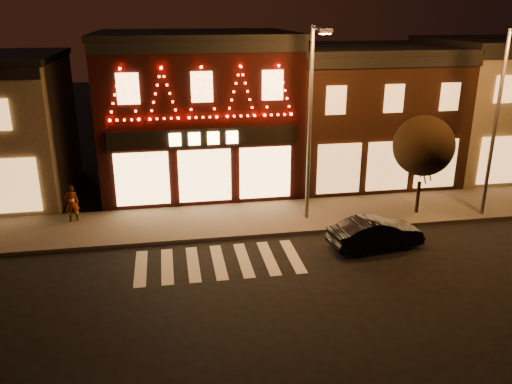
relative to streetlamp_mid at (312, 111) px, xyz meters
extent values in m
plane|color=black|center=(-4.54, -7.33, -5.21)|extent=(120.00, 120.00, 0.00)
cube|color=#47423D|center=(-2.54, 0.67, -5.13)|extent=(44.00, 4.00, 0.15)
cube|color=black|center=(-4.54, 6.67, -1.21)|extent=(10.00, 8.00, 8.00)
cube|color=black|center=(-4.54, 6.67, 2.94)|extent=(10.20, 8.20, 0.30)
cube|color=black|center=(-4.54, 2.62, 2.54)|extent=(10.00, 0.25, 0.50)
cube|color=black|center=(-4.54, 2.57, -1.61)|extent=(9.00, 0.15, 0.90)
cube|color=#FFD87F|center=(-4.54, 2.47, -1.61)|extent=(3.40, 0.08, 0.60)
cube|color=#361D12|center=(4.96, 6.67, -1.61)|extent=(9.00, 8.00, 7.20)
cube|color=black|center=(4.96, 6.67, 2.14)|extent=(9.20, 8.20, 0.30)
cube|color=black|center=(4.96, 2.62, 1.74)|extent=(9.00, 0.25, 0.50)
cube|color=#655C48|center=(13.96, 6.67, -1.46)|extent=(9.00, 8.00, 7.50)
cylinder|color=#59595E|center=(0.00, 0.26, -0.75)|extent=(0.17, 0.17, 8.62)
cylinder|color=#59595E|center=(0.00, -0.61, 3.45)|extent=(0.12, 1.72, 0.11)
cube|color=#59595E|center=(-0.01, -1.47, 3.40)|extent=(0.54, 0.30, 0.19)
cube|color=orange|center=(-0.01, -1.47, 3.28)|extent=(0.41, 0.22, 0.05)
cylinder|color=#59595E|center=(8.41, -0.73, -0.83)|extent=(0.17, 0.17, 8.46)
cylinder|color=black|center=(5.38, -0.05, -4.29)|extent=(0.17, 0.17, 1.53)
sphere|color=black|center=(5.38, -0.05, -1.77)|extent=(2.80, 2.80, 2.80)
imported|color=black|center=(2.02, -3.12, -4.56)|extent=(4.07, 1.87, 1.29)
imported|color=gray|center=(-10.72, 1.68, -4.19)|extent=(0.72, 0.57, 1.74)
camera|label=1|loc=(-6.26, -21.62, 4.19)|focal=36.43mm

